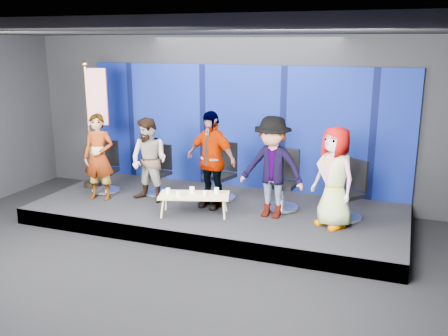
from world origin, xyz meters
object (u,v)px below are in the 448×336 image
Objects in this scene: chair_d at (283,190)px; chair_e at (348,200)px; panelist_a at (99,157)px; panelist_b at (149,160)px; chair_c at (221,181)px; panelist_e at (335,177)px; mug_a at (168,191)px; mug_c at (192,190)px; mug_e at (217,191)px; chair_b at (158,178)px; chair_a at (106,175)px; panelist_c at (211,160)px; coffee_table at (194,196)px; flag_stand at (94,122)px; mug_b at (178,193)px; mug_d at (205,193)px; panelist_d at (272,167)px.

chair_e is (1.22, -0.13, -0.02)m from chair_d.
panelist_a is 1.03m from panelist_b.
chair_c is (1.26, 0.63, -0.45)m from panelist_b.
panelist_e reaches higher than mug_a.
mug_e is (0.43, 0.12, -0.00)m from mug_c.
chair_b is 0.96× the size of chair_e.
panelist_a is (0.18, -0.47, 0.51)m from chair_a.
panelist_c is (-0.02, -0.51, 0.55)m from chair_c.
chair_b is at bearing 27.29° from panelist_a.
panelist_b reaches higher than coffee_table.
chair_b is at bearing 155.63° from mug_e.
chair_c is 2.48m from panelist_e.
chair_d reaches higher than mug_e.
chair_d is 11.62× the size of mug_a.
flag_stand is at bearing -150.25° from panelist_e.
panelist_e reaches higher than mug_b.
panelist_e is at bearing -14.40° from chair_a.
chair_e reaches higher than chair_a.
chair_c reaches higher than mug_b.
chair_b is 2.64m from chair_d.
panelist_b is 1.56m from mug_e.
chair_a is 0.99× the size of chair_e.
mug_a is 1.15× the size of mug_d.
mug_b is at bearing -21.15° from panelist_a.
coffee_table is 15.88× the size of mug_b.
mug_e is (0.59, 0.37, 0.01)m from mug_b.
chair_a is at bearing 156.80° from mug_a.
mug_b is 0.03× the size of flag_stand.
chair_a is 0.78× the size of coffee_table.
mug_a is (0.66, -0.53, -0.39)m from panelist_b.
panelist_d is 1.52m from mug_c.
panelist_c is (1.32, -0.37, 0.59)m from chair_b.
chair_d is 13.34× the size of mug_d.
panelist_d is 1.11m from panelist_e.
chair_b is 1.27m from mug_a.
chair_d is at bearing 33.18° from mug_e.
chair_e is 2.81m from mug_c.
chair_b is at bearing 108.61° from panelist_b.
mug_b is (0.23, -0.06, -0.01)m from mug_a.
chair_b is at bearing 147.51° from mug_d.
chair_e is (2.52, -0.28, -0.02)m from chair_c.
flag_stand is at bearing 161.25° from coffee_table.
mug_b is at bearing -140.97° from chair_d.
panelist_b is at bearing -22.35° from chair_a.
chair_e is 2.75m from coffee_table.
mug_d is at bearing -34.32° from flag_stand.
mug_a is at bearing -102.29° from chair_c.
panelist_c reaches higher than panelist_e.
panelist_c is 1.00m from mug_a.
panelist_a is 1.99m from mug_b.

